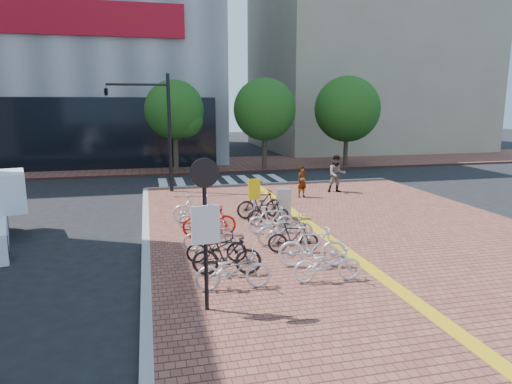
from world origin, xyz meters
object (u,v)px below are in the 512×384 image
object	(u,v)px
bike_5	(201,218)
traffic_light_pole	(141,111)
bike_1	(227,255)
bike_2	(217,247)
bike_3	(210,237)
bike_0	(233,270)
utility_box	(283,204)
bike_7	(327,264)
bike_10	(285,228)
bike_9	(293,238)
pedestrian_a	(302,181)
pedestrian_b	(337,174)
bike_4	(209,221)
bike_8	(313,247)
yellow_sign	(254,193)
notice_sign	(205,216)
bike_6	(197,208)
bike_11	(271,220)
bike_12	(268,213)
bike_13	(260,204)

from	to	relation	value
bike_5	traffic_light_pole	xyz separation A→B (m)	(-1.99, 7.64, 3.65)
bike_1	bike_2	bearing A→B (deg)	16.98
bike_3	bike_0	bearing A→B (deg)	-171.03
utility_box	bike_3	bearing A→B (deg)	-135.85
bike_0	bike_5	world-z (taller)	bike_0
bike_7	bike_10	xyz separation A→B (m)	(-0.10, 3.28, 0.04)
bike_9	pedestrian_a	xyz separation A→B (m)	(3.00, 7.84, 0.29)
bike_2	bike_10	world-z (taller)	bike_10
pedestrian_b	bike_5	bearing A→B (deg)	-133.09
bike_0	bike_4	bearing A→B (deg)	2.26
bike_4	bike_8	bearing A→B (deg)	-146.19
bike_3	bike_10	world-z (taller)	bike_10
utility_box	yellow_sign	xyz separation A→B (m)	(-1.36, -0.81, 0.62)
yellow_sign	bike_3	bearing A→B (deg)	-129.11
notice_sign	yellow_sign	bearing A→B (deg)	68.36
bike_6	notice_sign	xyz separation A→B (m)	(-0.60, -7.60, 1.58)
bike_4	bike_10	distance (m)	2.67
bike_2	bike_7	xyz separation A→B (m)	(2.51, -2.07, 0.02)
bike_4	bike_1	bearing A→B (deg)	179.92
yellow_sign	notice_sign	xyz separation A→B (m)	(-2.62, -6.61, 0.91)
bike_9	pedestrian_a	distance (m)	8.40
bike_5	notice_sign	world-z (taller)	notice_sign
bike_11	pedestrian_a	world-z (taller)	pedestrian_a
bike_7	bike_6	bearing A→B (deg)	24.52
notice_sign	bike_12	bearing A→B (deg)	64.38
pedestrian_a	bike_0	bearing A→B (deg)	-140.15
bike_9	utility_box	bearing A→B (deg)	-2.52
bike_1	bike_3	bearing A→B (deg)	14.55
bike_12	yellow_sign	bearing A→B (deg)	85.93
bike_11	bike_9	bearing A→B (deg)	-173.80
bike_5	bike_11	size ratio (longest dim) A/B	0.99
bike_7	yellow_sign	size ratio (longest dim) A/B	1.01
bike_2	bike_3	size ratio (longest dim) A/B	1.05
bike_13	traffic_light_pole	xyz separation A→B (m)	(-4.46, 6.51, 3.50)
bike_6	traffic_light_pole	bearing A→B (deg)	17.93
bike_5	bike_13	bearing A→B (deg)	-54.08
traffic_light_pole	bike_10	bearing A→B (deg)	-66.00
bike_5	bike_9	size ratio (longest dim) A/B	1.04
pedestrian_a	bike_1	bearing A→B (deg)	-142.50
bike_4	yellow_sign	size ratio (longest dim) A/B	1.05
bike_0	bike_4	size ratio (longest dim) A/B	1.01
bike_9	yellow_sign	distance (m)	3.40
bike_9	bike_13	distance (m)	4.35
bike_6	bike_13	distance (m)	2.51
bike_10	pedestrian_a	bearing A→B (deg)	-28.62
utility_box	notice_sign	xyz separation A→B (m)	(-3.99, -7.42, 1.53)
bike_0	bike_7	world-z (taller)	bike_0
pedestrian_b	bike_9	bearing A→B (deg)	-109.43
bike_6	bike_10	world-z (taller)	bike_6
bike_1	traffic_light_pole	bearing A→B (deg)	20.34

